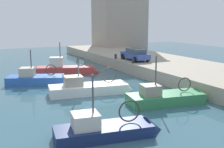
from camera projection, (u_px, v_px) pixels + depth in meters
The scene contains 11 objects.
water_surface at pixel (92, 96), 21.46m from camera, with size 80.00×80.00×0.00m, color #386070.
quay_wall at pixel (202, 75), 26.47m from camera, with size 9.00×56.00×1.20m, color #ADA08C.
fishing_boat_white at pixel (93, 92), 22.16m from camera, with size 7.18×3.06×3.97m.
fishing_boat_red at pixel (68, 72), 30.30m from camera, with size 7.07×4.07×4.27m.
fishing_boat_green at pixel (170, 102), 19.57m from camera, with size 6.37×3.00×4.36m.
fishing_boat_blue at pixel (40, 83), 25.42m from camera, with size 6.13×3.98×4.07m.
fishing_boat_navy at pixel (110, 134), 14.02m from camera, with size 5.91×2.65×4.06m.
parked_car_blue at pixel (135, 54), 31.67m from camera, with size 1.98×4.23×1.36m.
mooring_bollard_south at pixel (133, 61), 29.69m from camera, with size 0.28×0.28×0.55m, color #2D2D33.
mooring_bollard_mid at pixel (116, 56), 33.19m from camera, with size 0.28×0.28×0.55m, color #2D2D33.
waterfront_building_west_mid at pixel (119, 12), 48.78m from camera, with size 8.51×6.47×14.13m.
Camera 1 is at (-8.03, -19.16, 5.85)m, focal length 44.20 mm.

